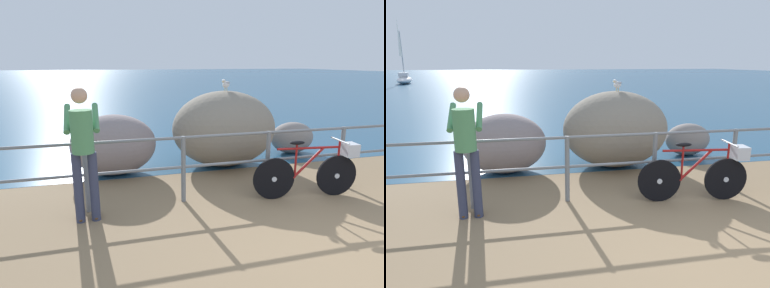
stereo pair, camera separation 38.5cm
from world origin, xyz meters
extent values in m
cube|color=#846B4C|center=(0.00, 20.00, -0.05)|extent=(120.00, 120.00, 0.10)
cube|color=navy|center=(0.00, 48.44, 0.00)|extent=(120.00, 90.00, 0.01)
cylinder|color=slate|center=(-2.79, 2.16, 0.51)|extent=(0.07, 0.07, 1.02)
cylinder|color=slate|center=(-1.40, 2.16, 0.51)|extent=(0.07, 0.07, 1.02)
cylinder|color=slate|center=(0.00, 2.16, 0.51)|extent=(0.07, 0.07, 1.02)
cylinder|color=slate|center=(1.40, 2.16, 0.51)|extent=(0.07, 0.07, 1.02)
cylinder|color=slate|center=(0.00, 2.16, 1.00)|extent=(8.38, 0.04, 0.04)
cylinder|color=slate|center=(0.00, 2.16, 0.55)|extent=(8.38, 0.04, 0.04)
cylinder|color=black|center=(-0.03, 1.87, 0.33)|extent=(0.66, 0.11, 0.66)
cylinder|color=#B7BCC6|center=(-0.03, 1.87, 0.33)|extent=(0.09, 0.07, 0.08)
cylinder|color=black|center=(1.00, 1.75, 0.33)|extent=(0.66, 0.11, 0.66)
cylinder|color=#B7BCC6|center=(1.00, 1.75, 0.33)|extent=(0.09, 0.07, 0.08)
cylinder|color=maroon|center=(0.48, 1.81, 0.80)|extent=(0.99, 0.15, 0.04)
cylinder|color=maroon|center=(0.51, 1.81, 0.57)|extent=(0.50, 0.10, 0.50)
cylinder|color=maroon|center=(0.30, 1.83, 0.59)|extent=(0.03, 0.03, 0.53)
ellipsoid|color=black|center=(0.30, 1.83, 0.89)|extent=(0.25, 0.13, 0.06)
cylinder|color=maroon|center=(1.00, 1.75, 0.62)|extent=(0.03, 0.03, 0.57)
cylinder|color=#B7BCC6|center=(1.00, 1.75, 0.90)|extent=(0.09, 0.48, 0.03)
cube|color=#B7BCC6|center=(1.18, 1.73, 0.75)|extent=(0.23, 0.26, 0.20)
cylinder|color=#333851|center=(-2.89, 1.86, 0.47)|extent=(0.12, 0.12, 0.95)
ellipsoid|color=#513319|center=(-2.89, 1.92, 0.04)|extent=(0.11, 0.26, 0.08)
cylinder|color=#333851|center=(-2.69, 1.86, 0.47)|extent=(0.12, 0.12, 0.95)
ellipsoid|color=#513319|center=(-2.69, 1.92, 0.04)|extent=(0.11, 0.26, 0.08)
cylinder|color=#4C8C59|center=(-2.79, 1.86, 1.23)|extent=(0.28, 0.28, 0.55)
sphere|color=tan|center=(-2.79, 1.86, 1.68)|extent=(0.20, 0.20, 0.20)
cylinder|color=#4C8C59|center=(-2.97, 2.10, 1.36)|extent=(0.09, 0.52, 0.34)
cylinder|color=#4C8C59|center=(-2.61, 2.10, 1.36)|extent=(0.09, 0.52, 0.34)
ellipsoid|color=gray|center=(-0.14, 3.79, 0.76)|extent=(2.13, 1.67, 1.52)
ellipsoid|color=gray|center=(-2.34, 3.77, 0.57)|extent=(1.58, 1.16, 1.14)
ellipsoid|color=gray|center=(1.73, 4.24, 0.36)|extent=(1.04, 0.66, 0.73)
cylinder|color=gold|center=(-0.11, 3.75, 1.55)|extent=(0.01, 0.01, 0.06)
cylinder|color=gold|center=(-0.14, 3.78, 1.55)|extent=(0.01, 0.01, 0.06)
ellipsoid|color=white|center=(-0.13, 3.76, 1.65)|extent=(0.26, 0.27, 0.13)
ellipsoid|color=#9E9EA3|center=(-0.11, 3.78, 1.68)|extent=(0.25, 0.26, 0.06)
sphere|color=white|center=(-0.21, 3.68, 1.72)|extent=(0.08, 0.08, 0.08)
cone|color=gold|center=(-0.24, 3.64, 1.71)|extent=(0.05, 0.05, 0.02)
ellipsoid|color=white|center=(-12.34, 33.27, 0.36)|extent=(1.98, 4.55, 0.70)
cube|color=silver|center=(-12.30, 32.97, 0.89)|extent=(1.00, 1.41, 0.36)
cylinder|color=#B2B2B7|center=(-12.38, 33.46, 2.81)|extent=(0.10, 0.10, 4.20)
pyramid|color=white|center=(-12.26, 32.72, 4.38)|extent=(0.31, 1.59, 3.57)
camera|label=1|loc=(-2.54, -2.50, 2.08)|focal=31.36mm
camera|label=2|loc=(-2.17, -2.59, 2.08)|focal=31.36mm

